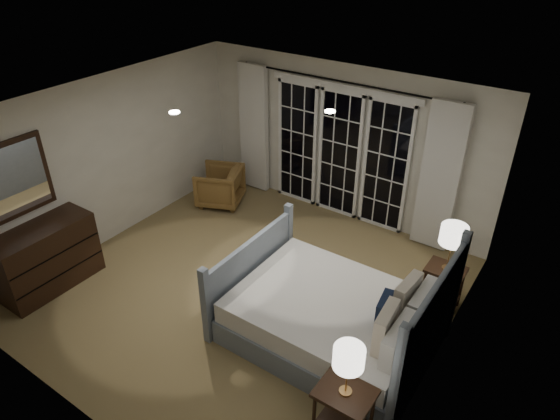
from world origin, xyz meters
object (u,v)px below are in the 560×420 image
Objects in this scene: lamp_left at (349,358)px; dresser at (47,257)px; nightstand_right at (444,282)px; armchair at (220,186)px; bed at (334,318)px; lamp_right at (454,235)px; nightstand_left at (344,408)px.

lamp_left is 4.41m from dresser.
lamp_left reaches higher than dresser.
lamp_left is at bearing -93.18° from nightstand_right.
armchair is at bearing 173.81° from nightstand_right.
bed is 1.55m from nightstand_right.
lamp_right is 0.85× the size of armchair.
bed is 1.72m from lamp_right.
nightstand_left is 0.52× the size of dresser.
bed is 3.65m from armchair.
nightstand_right is 0.83× the size of armchair.
bed is 1.81× the size of dresser.
dresser reaches higher than armchair.
dresser is at bearing -177.77° from nightstand_left.
nightstand_left is 4.85m from armchair.
armchair is at bearing 144.20° from nightstand_left.
bed is at bearing 122.97° from nightstand_left.
nightstand_right is at bearing 29.72° from dresser.
dresser is (-0.43, -3.00, 0.12)m from armchair.
dresser is (-4.36, -0.17, 0.01)m from nightstand_left.
bed reaches higher than dresser.
nightstand_left is at bearing -57.03° from bed.
bed reaches higher than lamp_left.
bed reaches higher than armchair.
bed is at bearing 19.23° from dresser.
dresser is at bearing -177.77° from lamp_left.
lamp_left is at bearing -93.18° from lamp_right.
dresser is (-4.49, -2.56, -0.64)m from lamp_right.
lamp_left is (0.00, -0.00, 0.66)m from nightstand_left.
lamp_right is (-0.00, -0.00, 0.71)m from nightstand_right.
lamp_right is 4.16m from armchair.
armchair is at bearing 173.81° from lamp_right.
nightstand_left is 1.24× the size of lamp_left.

